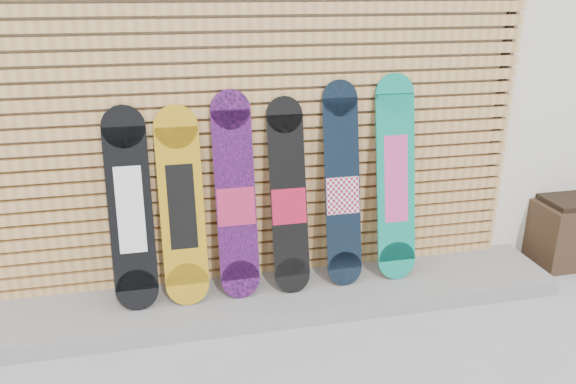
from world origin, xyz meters
The scene contains 10 objects.
ground centered at (0.00, 0.00, 0.00)m, with size 80.00×80.00×0.00m, color #969699.
building centered at (0.50, 3.50, 1.80)m, with size 12.00×5.00×3.60m, color silver.
concrete_step centered at (-0.15, 0.68, 0.06)m, with size 4.60×0.70×0.12m, color gray.
slat_wall centered at (-0.15, 0.97, 1.21)m, with size 4.26×0.08×2.29m.
snowboard_0 centered at (-0.95, 0.77, 0.80)m, with size 0.29×0.35×1.37m.
snowboard_1 centered at (-0.60, 0.77, 0.80)m, with size 0.30×0.35×1.36m.
snowboard_2 centered at (-0.23, 0.77, 0.83)m, with size 0.28×0.34×1.45m.
snowboard_3 centered at (0.14, 0.77, 0.80)m, with size 0.26×0.35×1.38m.
snowboard_4 centered at (0.55, 0.78, 0.85)m, with size 0.26×0.33×1.48m.
snowboard_5 centered at (0.96, 0.78, 0.88)m, with size 0.29×0.32×1.52m.
Camera 1 is at (-0.66, -2.87, 2.23)m, focal length 35.00 mm.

